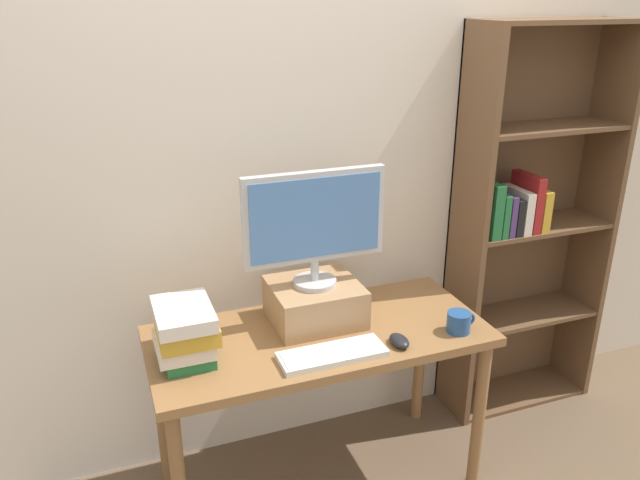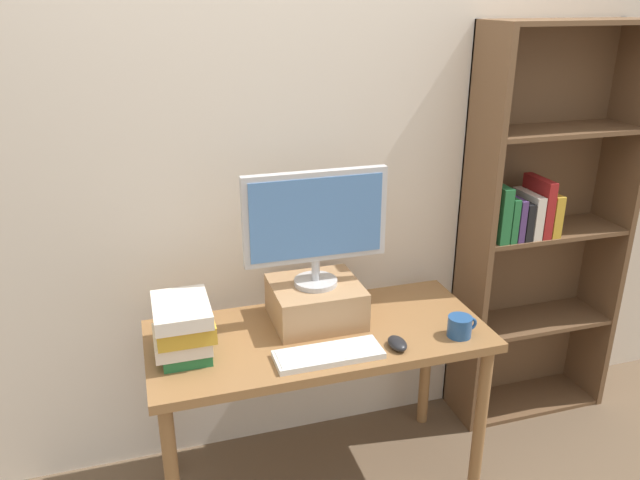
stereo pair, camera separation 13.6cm
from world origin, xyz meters
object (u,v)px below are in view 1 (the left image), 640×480
Objects in this scene: riser_box at (315,302)px; book_stack at (185,332)px; desk at (319,352)px; keyboard at (332,354)px; coffee_mug at (459,322)px; computer_monitor at (315,222)px; computer_mouse at (399,341)px; bookshelf_unit at (526,223)px.

riser_box is 1.28× the size of book_stack.
desk is 0.21m from keyboard.
keyboard is at bearing 179.93° from coffee_mug.
coffee_mug reaches higher than keyboard.
computer_monitor is (0.00, -0.00, 0.34)m from riser_box.
book_stack reaches higher than keyboard.
coffee_mug is (0.26, 0.01, 0.02)m from computer_mouse.
desk is at bearing -100.68° from computer_monitor.
computer_monitor reaches higher than riser_box.
desk is 10.99× the size of coffee_mug.
coffee_mug is (-0.63, -0.44, -0.18)m from bookshelf_unit.
desk is 12.52× the size of computer_mouse.
desk is at bearing 84.34° from keyboard.
coffee_mug is (0.49, -0.28, -0.38)m from computer_monitor.
keyboard is at bearing 177.61° from computer_mouse.
keyboard is at bearing -95.66° from desk.
computer_monitor is at bearing -171.69° from bookshelf_unit.
bookshelf_unit is at bearing 8.31° from computer_monitor.
riser_box is 0.62× the size of computer_monitor.
bookshelf_unit reaches higher than computer_monitor.
bookshelf_unit is (1.13, 0.26, 0.31)m from desk.
computer_monitor is 0.68m from coffee_mug.
keyboard is at bearing -18.76° from book_stack.
coffee_mug is (0.49, -0.28, -0.04)m from riser_box.
computer_mouse is at bearing -177.74° from coffee_mug.
computer_mouse is 0.78m from book_stack.
riser_box reaches higher than computer_mouse.
bookshelf_unit is 5.35× the size of riser_box.
computer_mouse is at bearing -52.06° from computer_monitor.
bookshelf_unit is 1.01m from computer_mouse.
keyboard is (-0.04, -0.28, -0.40)m from computer_monitor.
riser_box is at bearing -171.76° from bookshelf_unit.
coffee_mug is at bearing -0.07° from keyboard.
bookshelf_unit is 1.25m from keyboard.
keyboard is (-1.15, -0.44, -0.20)m from bookshelf_unit.
bookshelf_unit is 1.13m from riser_box.
computer_monitor is 0.62m from book_stack.
desk is 0.52m from computer_monitor.
riser_box is 0.34m from computer_monitor.
riser_box reaches higher than keyboard.
coffee_mug is at bearing -20.00° from desk.
computer_mouse is 0.88× the size of coffee_mug.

